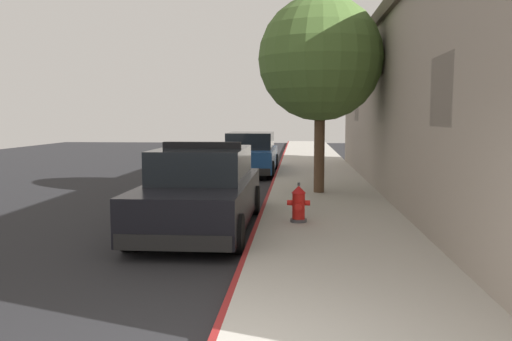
% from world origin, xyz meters
% --- Properties ---
extents(ground_plane, '(28.80, 60.00, 0.20)m').
position_xyz_m(ground_plane, '(-4.55, 10.00, -0.10)').
color(ground_plane, '#232326').
extents(sidewalk_pavement, '(2.89, 60.00, 0.15)m').
position_xyz_m(sidewalk_pavement, '(1.45, 10.00, 0.07)').
color(sidewalk_pavement, '#ADA89E').
rests_on(sidewalk_pavement, ground).
extents(curb_painted_edge, '(0.08, 60.00, 0.15)m').
position_xyz_m(curb_painted_edge, '(-0.04, 10.00, 0.07)').
color(curb_painted_edge, maroon).
rests_on(curb_painted_edge, ground).
extents(storefront_building, '(5.75, 21.28, 5.00)m').
position_xyz_m(storefront_building, '(5.65, 10.37, 2.51)').
color(storefront_building, gray).
rests_on(storefront_building, ground).
extents(police_cruiser, '(1.94, 4.84, 1.68)m').
position_xyz_m(police_cruiser, '(-1.10, 6.04, 0.74)').
color(police_cruiser, black).
rests_on(police_cruiser, ground).
extents(parked_car_silver_ahead, '(1.94, 4.84, 1.56)m').
position_xyz_m(parked_car_silver_ahead, '(-1.06, 16.12, 0.74)').
color(parked_car_silver_ahead, navy).
rests_on(parked_car_silver_ahead, ground).
extents(fire_hydrant, '(0.44, 0.40, 0.76)m').
position_xyz_m(fire_hydrant, '(0.74, 6.19, 0.50)').
color(fire_hydrant, '#4C4C51').
rests_on(fire_hydrant, sidewalk_pavement).
extents(street_tree, '(3.25, 3.25, 5.15)m').
position_xyz_m(street_tree, '(1.29, 10.30, 3.66)').
color(street_tree, brown).
rests_on(street_tree, sidewalk_pavement).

